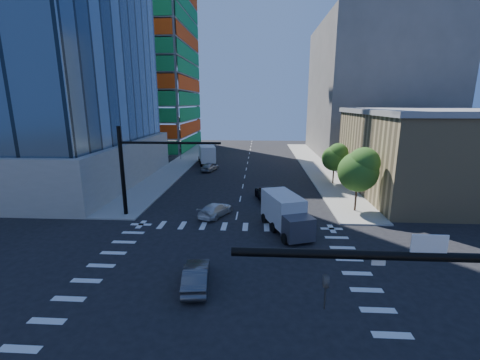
{
  "coord_description": "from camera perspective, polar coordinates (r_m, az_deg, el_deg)",
  "views": [
    {
      "loc": [
        2.19,
        -19.22,
        11.36
      ],
      "look_at": [
        0.56,
        8.0,
        4.77
      ],
      "focal_mm": 24.0,
      "sensor_mm": 36.0,
      "label": 1
    }
  ],
  "objects": [
    {
      "name": "commercial_building",
      "position": [
        47.5,
        32.18,
        4.19
      ],
      "size": [
        20.5,
        22.5,
        10.6
      ],
      "color": "#9F895C",
      "rests_on": "ground"
    },
    {
      "name": "tree_north",
      "position": [
        46.97,
        16.64,
        3.98
      ],
      "size": [
        3.54,
        3.52,
        5.78
      ],
      "color": "#382316",
      "rests_on": "sidewalk_ne"
    },
    {
      "name": "car_sb_near",
      "position": [
        33.14,
        -4.33,
        -5.27
      ],
      "size": [
        3.67,
        5.01,
        1.35
      ],
      "primitive_type": "imported",
      "rotation": [
        0.0,
        0.0,
        2.71
      ],
      "color": "silver",
      "rests_on": "ground"
    },
    {
      "name": "car_sb_mid",
      "position": [
        54.84,
        -5.4,
        2.37
      ],
      "size": [
        2.89,
        4.74,
        1.51
      ],
      "primitive_type": "imported",
      "rotation": [
        0.0,
        0.0,
        2.87
      ],
      "color": "gray",
      "rests_on": "ground"
    },
    {
      "name": "signal_mast_nw",
      "position": [
        33.57,
        -17.95,
        2.86
      ],
      "size": [
        10.2,
        0.4,
        9.0
      ],
      "color": "black",
      "rests_on": "sidewalk_nw"
    },
    {
      "name": "box_truck_near",
      "position": [
        29.13,
        8.33,
        -6.48
      ],
      "size": [
        4.51,
        6.71,
        3.25
      ],
      "rotation": [
        0.0,
        0.0,
        0.33
      ],
      "color": "black",
      "rests_on": "ground"
    },
    {
      "name": "box_truck_far",
      "position": [
        61.58,
        -5.92,
        4.37
      ],
      "size": [
        4.44,
        7.28,
        3.56
      ],
      "rotation": [
        0.0,
        0.0,
        3.39
      ],
      "color": "black",
      "rests_on": "ground"
    },
    {
      "name": "construction_building",
      "position": [
        87.39,
        -17.72,
        21.71
      ],
      "size": [
        25.16,
        34.5,
        70.6
      ],
      "color": "slate",
      "rests_on": "ground"
    },
    {
      "name": "car_nb_far",
      "position": [
        38.27,
        5.02,
        -2.6
      ],
      "size": [
        3.39,
        5.6,
        1.45
      ],
      "primitive_type": "imported",
      "rotation": [
        0.0,
        0.0,
        0.2
      ],
      "color": "black",
      "rests_on": "ground"
    },
    {
      "name": "tree_south",
      "position": [
        35.37,
        20.54,
        1.84
      ],
      "size": [
        4.16,
        4.16,
        6.82
      ],
      "color": "#382316",
      "rests_on": "sidewalk_ne"
    },
    {
      "name": "road_markings",
      "position": [
        22.43,
        -2.76,
        -16.84
      ],
      "size": [
        20.0,
        20.0,
        0.01
      ],
      "primitive_type": "cube",
      "color": "silver",
      "rests_on": "ground"
    },
    {
      "name": "sidewalk_nw",
      "position": [
        62.05,
        -10.34,
        2.88
      ],
      "size": [
        5.0,
        60.0,
        0.15
      ],
      "primitive_type": "cube",
      "color": "gray",
      "rests_on": "ground"
    },
    {
      "name": "bg_building_ne",
      "position": [
        78.3,
        22.65,
        14.51
      ],
      "size": [
        24.0,
        30.0,
        28.0
      ],
      "primitive_type": "cube",
      "color": "#625D58",
      "rests_on": "ground"
    },
    {
      "name": "ground",
      "position": [
        22.43,
        -2.76,
        -16.85
      ],
      "size": [
        160.0,
        160.0,
        0.0
      ],
      "primitive_type": "plane",
      "color": "black",
      "rests_on": "ground"
    },
    {
      "name": "car_sb_cross",
      "position": [
        21.31,
        -7.79,
        -16.52
      ],
      "size": [
        2.0,
        4.5,
        1.44
      ],
      "primitive_type": "imported",
      "rotation": [
        0.0,
        0.0,
        3.25
      ],
      "color": "#45464A",
      "rests_on": "ground"
    },
    {
      "name": "sidewalk_ne",
      "position": [
        61.16,
        13.08,
        2.6
      ],
      "size": [
        5.0,
        60.0,
        0.15
      ],
      "primitive_type": "cube",
      "color": "gray",
      "rests_on": "ground"
    }
  ]
}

